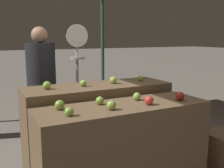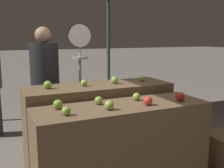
# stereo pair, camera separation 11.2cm
# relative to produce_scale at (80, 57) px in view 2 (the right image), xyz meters

# --- Properties ---
(display_counter_front) EXTENTS (1.68, 0.55, 0.90)m
(display_counter_front) POSITION_rel_produce_scale_xyz_m (0.02, -1.23, -0.81)
(display_counter_front) COLOR brown
(display_counter_front) RESTS_ON ground_plane
(display_counter_back) EXTENTS (1.68, 0.55, 0.99)m
(display_counter_back) POSITION_rel_produce_scale_xyz_m (0.02, -0.63, -0.77)
(display_counter_back) COLOR brown
(display_counter_back) RESTS_ON ground_plane
(apple_front_0) EXTENTS (0.08, 0.08, 0.08)m
(apple_front_0) POSITION_rel_produce_scale_xyz_m (-0.55, -1.34, -0.33)
(apple_front_0) COLOR #84AD3D
(apple_front_0) RESTS_ON display_counter_front
(apple_front_1) EXTENTS (0.09, 0.09, 0.09)m
(apple_front_1) POSITION_rel_produce_scale_xyz_m (-0.17, -1.33, -0.32)
(apple_front_1) COLOR #8EB247
(apple_front_1) RESTS_ON display_counter_front
(apple_front_2) EXTENTS (0.09, 0.09, 0.09)m
(apple_front_2) POSITION_rel_produce_scale_xyz_m (0.23, -1.34, -0.32)
(apple_front_2) COLOR red
(apple_front_2) RESTS_ON display_counter_front
(apple_front_3) EXTENTS (0.09, 0.09, 0.09)m
(apple_front_3) POSITION_rel_produce_scale_xyz_m (0.61, -1.34, -0.32)
(apple_front_3) COLOR #AD281E
(apple_front_3) RESTS_ON display_counter_front
(apple_front_4) EXTENTS (0.09, 0.09, 0.09)m
(apple_front_4) POSITION_rel_produce_scale_xyz_m (-0.57, -1.12, -0.32)
(apple_front_4) COLOR #7AA338
(apple_front_4) RESTS_ON display_counter_front
(apple_front_5) EXTENTS (0.08, 0.08, 0.08)m
(apple_front_5) POSITION_rel_produce_scale_xyz_m (-0.18, -1.12, -0.33)
(apple_front_5) COLOR #84AD3D
(apple_front_5) RESTS_ON display_counter_front
(apple_front_6) EXTENTS (0.08, 0.08, 0.08)m
(apple_front_6) POSITION_rel_produce_scale_xyz_m (0.22, -1.13, -0.33)
(apple_front_6) COLOR #8EB247
(apple_front_6) RESTS_ON display_counter_front
(apple_back_0) EXTENTS (0.09, 0.09, 0.09)m
(apple_back_0) POSITION_rel_produce_scale_xyz_m (-0.56, -0.62, -0.23)
(apple_back_0) COLOR #84AD3D
(apple_back_0) RESTS_ON display_counter_back
(apple_back_1) EXTENTS (0.08, 0.08, 0.08)m
(apple_back_1) POSITION_rel_produce_scale_xyz_m (-0.16, -0.64, -0.24)
(apple_back_1) COLOR #8EB247
(apple_back_1) RESTS_ON display_counter_back
(apple_back_2) EXTENTS (0.08, 0.08, 0.08)m
(apple_back_2) POSITION_rel_produce_scale_xyz_m (0.21, -0.63, -0.23)
(apple_back_2) COLOR #8EB247
(apple_back_2) RESTS_ON display_counter_back
(apple_back_3) EXTENTS (0.07, 0.07, 0.07)m
(apple_back_3) POSITION_rel_produce_scale_xyz_m (0.59, -0.63, -0.24)
(apple_back_3) COLOR #84AD3D
(apple_back_3) RESTS_ON display_counter_back
(produce_scale) EXTENTS (0.32, 0.20, 1.71)m
(produce_scale) POSITION_rel_produce_scale_xyz_m (0.00, 0.00, 0.00)
(produce_scale) COLOR #99999E
(produce_scale) RESTS_ON ground_plane
(person_vendor_at_scale) EXTENTS (0.50, 0.50, 1.67)m
(person_vendor_at_scale) POSITION_rel_produce_scale_xyz_m (-0.42, 0.29, -0.31)
(person_vendor_at_scale) COLOR #2D2D38
(person_vendor_at_scale) RESTS_ON ground_plane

